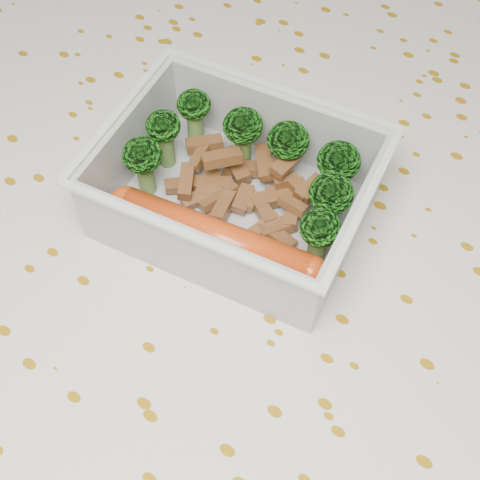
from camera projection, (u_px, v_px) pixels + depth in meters
The scene contains 6 objects.
dining_table at pixel (244, 313), 0.53m from camera, with size 1.40×0.90×0.75m.
tablecloth at pixel (244, 280), 0.49m from camera, with size 1.46×0.96×0.19m.
lunch_container at pixel (236, 194), 0.46m from camera, with size 0.20×0.16×0.06m.
broccoli_florets at pixel (259, 159), 0.45m from camera, with size 0.16×0.10×0.05m.
meat_pile at pixel (247, 187), 0.47m from camera, with size 0.11×0.08×0.03m.
sausage at pixel (215, 237), 0.43m from camera, with size 0.15×0.05×0.02m.
Camera 1 is at (0.14, -0.20, 1.14)m, focal length 50.00 mm.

